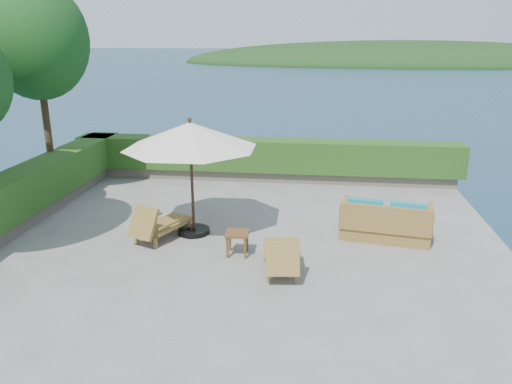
# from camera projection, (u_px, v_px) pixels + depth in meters

# --- Properties ---
(ground) EXTENTS (12.00, 12.00, 0.00)m
(ground) POSITION_uv_depth(u_px,v_px,m) (238.00, 249.00, 11.08)
(ground) COLOR gray
(ground) RESTS_ON ground
(foundation) EXTENTS (12.00, 12.00, 3.00)m
(foundation) POSITION_uv_depth(u_px,v_px,m) (239.00, 311.00, 11.54)
(foundation) COLOR #4D473D
(foundation) RESTS_ON ocean
(ocean) EXTENTS (600.00, 600.00, 0.00)m
(ocean) POSITION_uv_depth(u_px,v_px,m) (240.00, 364.00, 11.98)
(ocean) COLOR #162E45
(ocean) RESTS_ON ground
(offshore_island) EXTENTS (126.00, 57.60, 12.60)m
(offshore_island) POSITION_uv_depth(u_px,v_px,m) (403.00, 63.00, 141.56)
(offshore_island) COLOR black
(offshore_island) RESTS_ON ocean
(planter_wall_far) EXTENTS (12.00, 0.60, 0.36)m
(planter_wall_far) POSITION_uv_depth(u_px,v_px,m) (265.00, 175.00, 16.33)
(planter_wall_far) COLOR #72695B
(planter_wall_far) RESTS_ON ground
(planter_wall_left) EXTENTS (0.60, 12.00, 0.36)m
(planter_wall_left) POSITION_uv_depth(u_px,v_px,m) (2.00, 230.00, 11.68)
(planter_wall_left) COLOR #72695B
(planter_wall_left) RESTS_ON ground
(hedge_far) EXTENTS (12.40, 0.90, 1.00)m
(hedge_far) POSITION_uv_depth(u_px,v_px,m) (265.00, 155.00, 16.12)
(hedge_far) COLOR #1E4112
(hedge_far) RESTS_ON planter_wall_far
(tree_far) EXTENTS (2.80, 2.80, 6.03)m
(tree_far) POSITION_uv_depth(u_px,v_px,m) (36.00, 41.00, 13.49)
(tree_far) COLOR #46301A
(tree_far) RESTS_ON ground
(patio_umbrella) EXTENTS (4.11, 4.11, 2.79)m
(patio_umbrella) POSITION_uv_depth(u_px,v_px,m) (190.00, 137.00, 11.27)
(patio_umbrella) COLOR black
(patio_umbrella) RESTS_ON ground
(lounge_left) EXTENTS (1.24, 1.72, 0.92)m
(lounge_left) POSITION_uv_depth(u_px,v_px,m) (159.00, 224.00, 11.51)
(lounge_left) COLOR olive
(lounge_left) RESTS_ON ground
(lounge_right) EXTENTS (0.81, 1.63, 0.90)m
(lounge_right) POSITION_uv_depth(u_px,v_px,m) (282.00, 255.00, 9.89)
(lounge_right) COLOR olive
(lounge_right) RESTS_ON ground
(side_table) EXTENTS (0.50, 0.50, 0.52)m
(side_table) POSITION_uv_depth(u_px,v_px,m) (237.00, 236.00, 10.69)
(side_table) COLOR brown
(side_table) RESTS_ON ground
(wicker_loveseat) EXTENTS (2.19, 1.37, 1.01)m
(wicker_loveseat) POSITION_uv_depth(u_px,v_px,m) (385.00, 223.00, 11.57)
(wicker_loveseat) COLOR olive
(wicker_loveseat) RESTS_ON ground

